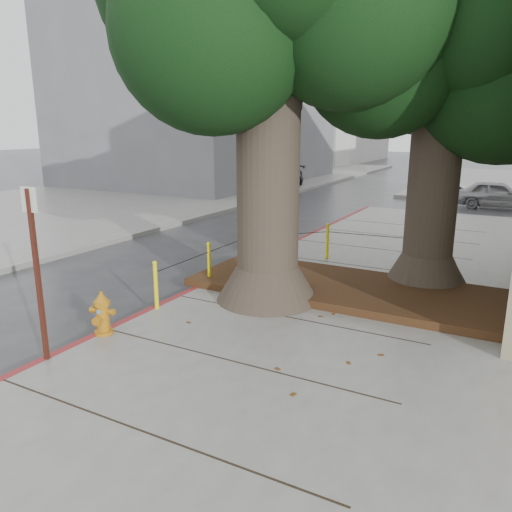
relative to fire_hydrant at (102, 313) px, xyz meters
The scene contains 13 objects.
ground 1.97m from the fire_hydrant, ahead, with size 140.00×140.00×0.00m, color #28282B.
sidewalk_opposite 15.82m from the fire_hydrant, 139.95° to the left, with size 14.00×60.00×0.15m, color slate.
curb_red 2.71m from the fire_hydrant, 92.17° to the left, with size 0.14×26.00×0.16m, color maroon.
planter_bed 4.95m from the fire_hydrant, 55.51° to the left, with size 6.40×2.60×0.16m, color black.
building_far_grey 26.33m from the fire_hydrant, 120.58° to the left, with size 12.00×16.00×12.00m, color slate.
building_far_white 48.14m from the fire_hydrant, 108.48° to the left, with size 12.00×18.00×15.00m, color silver.
tree_near 6.04m from the fire_hydrant, 57.23° to the left, with size 4.50×3.80×7.68m.
tree_far 8.43m from the fire_hydrant, 50.47° to the left, with size 4.50×3.80×7.17m.
bollard_ring 4.67m from the fire_hydrant, 77.22° to the left, with size 3.79×5.39×0.95m.
fire_hydrant is the anchor object (origin of this frame).
signpost 1.55m from the fire_hydrant, 92.66° to the right, with size 0.25×0.07×2.57m.
car_silver 19.47m from the fire_hydrant, 75.87° to the left, with size 1.45×3.60×1.23m, color #949499.
car_dark 21.19m from the fire_hydrant, 109.18° to the left, with size 1.88×4.62×1.34m, color black.
Camera 1 is at (4.08, -5.76, 3.51)m, focal length 35.00 mm.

